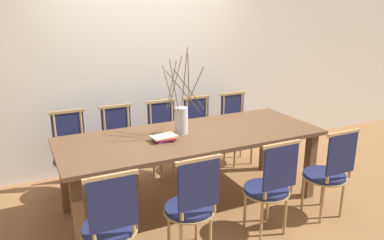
% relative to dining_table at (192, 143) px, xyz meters
% --- Properties ---
extents(ground_plane, '(16.00, 16.00, 0.00)m').
position_rel_dining_table_xyz_m(ground_plane, '(0.00, 0.00, -0.68)').
color(ground_plane, olive).
extents(wall_rear, '(12.00, 0.06, 3.20)m').
position_rel_dining_table_xyz_m(wall_rear, '(0.00, 1.33, 0.92)').
color(wall_rear, silver).
rests_on(wall_rear, ground_plane).
extents(dining_table, '(2.64, 1.02, 0.78)m').
position_rel_dining_table_xyz_m(dining_table, '(0.00, 0.00, 0.00)').
color(dining_table, brown).
rests_on(dining_table, ground_plane).
extents(chair_near_leftend, '(0.43, 0.43, 0.93)m').
position_rel_dining_table_xyz_m(chair_near_leftend, '(-1.04, -0.80, -0.20)').
color(chair_near_leftend, '#1E234C').
rests_on(chair_near_leftend, ground_plane).
extents(chair_near_left, '(0.43, 0.43, 0.93)m').
position_rel_dining_table_xyz_m(chair_near_left, '(-0.38, -0.80, -0.20)').
color(chair_near_left, '#1E234C').
rests_on(chair_near_left, ground_plane).
extents(chair_near_center, '(0.43, 0.43, 0.93)m').
position_rel_dining_table_xyz_m(chair_near_center, '(0.39, -0.80, -0.20)').
color(chair_near_center, '#1E234C').
rests_on(chair_near_center, ground_plane).
extents(chair_near_right, '(0.43, 0.43, 0.93)m').
position_rel_dining_table_xyz_m(chair_near_right, '(1.08, -0.80, -0.20)').
color(chair_near_right, '#1E234C').
rests_on(chair_near_right, ground_plane).
extents(chair_far_leftend, '(0.43, 0.43, 0.93)m').
position_rel_dining_table_xyz_m(chair_far_leftend, '(-1.08, 0.80, -0.20)').
color(chair_far_leftend, '#1E234C').
rests_on(chair_far_leftend, ground_plane).
extents(chair_far_left, '(0.43, 0.43, 0.93)m').
position_rel_dining_table_xyz_m(chair_far_left, '(-0.54, 0.80, -0.20)').
color(chair_far_left, '#1E234C').
rests_on(chair_far_left, ground_plane).
extents(chair_far_center, '(0.43, 0.43, 0.93)m').
position_rel_dining_table_xyz_m(chair_far_center, '(0.02, 0.80, -0.20)').
color(chair_far_center, '#1E234C').
rests_on(chair_far_center, ground_plane).
extents(chair_far_right, '(0.43, 0.43, 0.93)m').
position_rel_dining_table_xyz_m(chair_far_right, '(0.50, 0.80, -0.20)').
color(chair_far_right, '#1E234C').
rests_on(chair_far_right, ground_plane).
extents(chair_far_rightend, '(0.43, 0.43, 0.93)m').
position_rel_dining_table_xyz_m(chair_far_rightend, '(1.04, 0.80, -0.20)').
color(chair_far_rightend, '#1E234C').
rests_on(chair_far_rightend, ground_plane).
extents(vase_centerpiece, '(0.38, 0.37, 0.86)m').
position_rel_dining_table_xyz_m(vase_centerpiece, '(-0.08, 0.07, 0.25)').
color(vase_centerpiece, silver).
rests_on(vase_centerpiece, dining_table).
extents(book_stack, '(0.26, 0.19, 0.05)m').
position_rel_dining_table_xyz_m(book_stack, '(-0.32, -0.05, 0.12)').
color(book_stack, '#842D8C').
rests_on(book_stack, dining_table).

